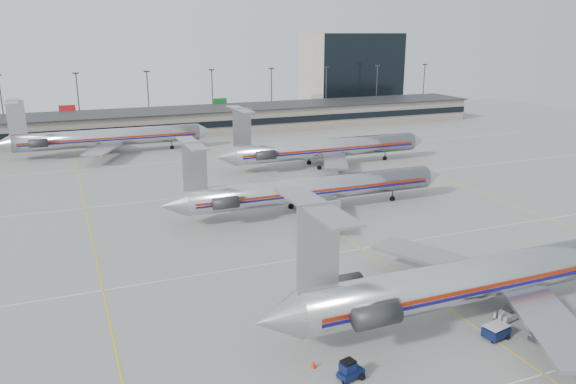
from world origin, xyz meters
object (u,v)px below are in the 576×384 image
jet_second_row (309,189)px  jet_foreground (498,274)px  uld_container (545,330)px  belt_loader (513,311)px

jet_second_row → jet_foreground: bearing=-84.2°
jet_foreground → uld_container: bearing=-89.9°
jet_foreground → belt_loader: size_ratio=10.77×
jet_second_row → uld_container: size_ratio=18.67×
jet_second_row → uld_container: (3.50, -40.27, -2.29)m
belt_loader → jet_foreground: bearing=102.8°
uld_container → jet_foreground: bearing=76.1°
belt_loader → uld_container: bearing=-112.6°
jet_foreground → jet_second_row: jet_foreground is taller
uld_container → belt_loader: 4.38m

